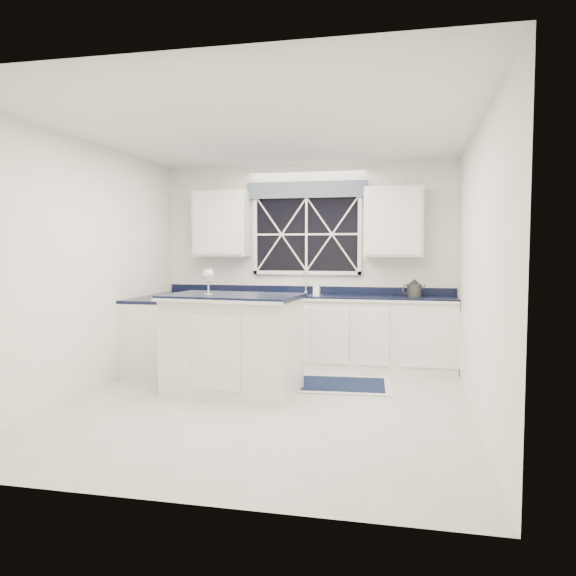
% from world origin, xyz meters
% --- Properties ---
extents(ground, '(4.50, 4.50, 0.00)m').
position_xyz_m(ground, '(0.00, 0.00, 0.00)').
color(ground, '#B5B5B0').
rests_on(ground, ground).
extents(back_wall, '(4.00, 0.10, 2.70)m').
position_xyz_m(back_wall, '(0.00, 2.25, 1.35)').
color(back_wall, white).
rests_on(back_wall, ground).
extents(base_cabinets, '(3.99, 1.60, 0.90)m').
position_xyz_m(base_cabinets, '(-0.33, 1.78, 0.45)').
color(base_cabinets, white).
rests_on(base_cabinets, ground).
extents(countertop, '(3.98, 0.64, 0.04)m').
position_xyz_m(countertop, '(0.00, 1.95, 0.92)').
color(countertop, black).
rests_on(countertop, base_cabinets).
extents(dishwasher, '(0.60, 0.58, 0.82)m').
position_xyz_m(dishwasher, '(-1.10, 1.95, 0.41)').
color(dishwasher, black).
rests_on(dishwasher, ground).
extents(window, '(1.65, 0.09, 1.26)m').
position_xyz_m(window, '(0.00, 2.20, 1.83)').
color(window, black).
rests_on(window, ground).
extents(upper_cabinets, '(3.10, 0.34, 0.90)m').
position_xyz_m(upper_cabinets, '(0.00, 2.08, 1.90)').
color(upper_cabinets, white).
rests_on(upper_cabinets, ground).
extents(faucet, '(0.05, 0.20, 0.30)m').
position_xyz_m(faucet, '(0.00, 2.14, 1.10)').
color(faucet, silver).
rests_on(faucet, countertop).
extents(island, '(1.50, 0.99, 1.07)m').
position_xyz_m(island, '(-0.46, 0.35, 0.54)').
color(island, white).
rests_on(island, ground).
extents(rug, '(1.45, 0.94, 0.02)m').
position_xyz_m(rug, '(0.51, 0.91, 0.01)').
color(rug, beige).
rests_on(rug, ground).
extents(kettle, '(0.31, 0.25, 0.23)m').
position_xyz_m(kettle, '(1.45, 2.00, 1.04)').
color(kettle, '#303133').
rests_on(kettle, countertop).
extents(wine_glass, '(0.12, 0.12, 0.28)m').
position_xyz_m(wine_glass, '(-0.71, 0.30, 1.26)').
color(wine_glass, silver).
rests_on(wine_glass, island).
extents(soap_bottle, '(0.09, 0.09, 0.18)m').
position_xyz_m(soap_bottle, '(0.15, 2.17, 1.03)').
color(soap_bottle, silver).
rests_on(soap_bottle, countertop).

